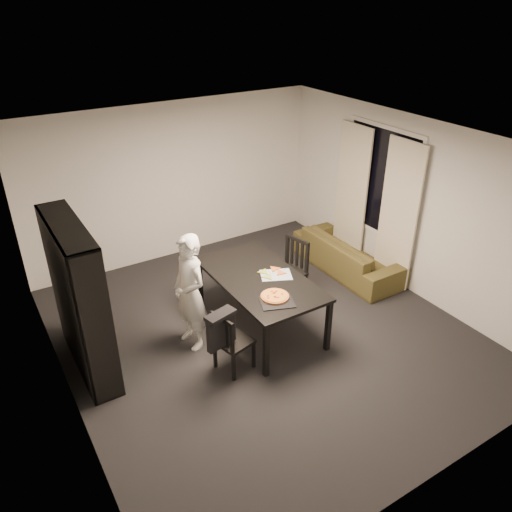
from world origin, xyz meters
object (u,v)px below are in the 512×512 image
dining_table (260,282)px  chair_left (229,339)px  chair_right (292,266)px  baking_tray (277,302)px  sofa (348,254)px  person (190,293)px  bookshelf (80,299)px  pepperoni_pizza (275,296)px

dining_table → chair_left: (-0.79, -0.57, -0.23)m
chair_left → chair_right: chair_right is taller
chair_right → baking_tray: 1.33m
chair_right → baking_tray: bearing=-55.9°
dining_table → sofa: size_ratio=0.94×
person → bookshelf: bearing=-110.7°
chair_right → person: 1.73m
chair_left → pepperoni_pizza: (0.69, 0.06, 0.33)m
dining_table → sofa: dining_table is taller
chair_right → pepperoni_pizza: 1.25m
baking_tray → pepperoni_pizza: size_ratio=1.14×
dining_table → chair_left: chair_left is taller
chair_right → chair_left: bearing=-71.9°
dining_table → chair_right: chair_right is taller
chair_right → sofa: bearing=86.7°
chair_left → baking_tray: bearing=-105.7°
baking_tray → dining_table: bearing=77.4°
chair_right → pepperoni_pizza: bearing=-57.9°
chair_right → pepperoni_pizza: chair_right is taller
dining_table → sofa: 2.15m
chair_left → sofa: chair_left is taller
dining_table → baking_tray: bearing=-102.6°
bookshelf → pepperoni_pizza: bearing=-24.3°
dining_table → chair_left: bearing=-144.1°
person → sofa: bearing=90.2°
bookshelf → chair_right: bookshelf is taller
chair_left → sofa: (2.83, 1.13, -0.19)m
baking_tray → pepperoni_pizza: bearing=72.5°
person → baking_tray: size_ratio=3.90×
bookshelf → dining_table: bookshelf is taller
bookshelf → dining_table: (2.19, -0.43, -0.24)m
bookshelf → baking_tray: bookshelf is taller
chair_left → baking_tray: size_ratio=2.08×
chair_right → baking_tray: (-0.90, -0.95, 0.23)m
pepperoni_pizza → chair_right: bearing=44.7°
baking_tray → bookshelf: bearing=153.3°
person → sofa: person is taller
bookshelf → person: (1.25, -0.29, -0.17)m
dining_table → chair_left: size_ratio=2.24×
person → pepperoni_pizza: size_ratio=4.45×
person → sofa: size_ratio=0.79×
sofa → pepperoni_pizza: bearing=116.4°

